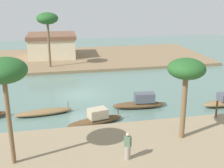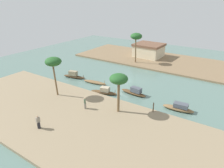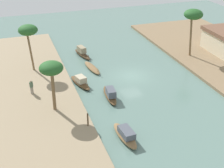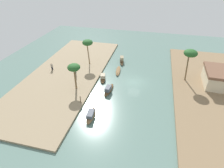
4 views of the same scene
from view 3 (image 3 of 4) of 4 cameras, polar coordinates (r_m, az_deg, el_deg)
name	(u,v)px [view 3 (image 3 of 4)]	position (r m, az deg, el deg)	size (l,w,h in m)	color
river_water	(132,76)	(38.83, 3.65, 1.52)	(68.01, 68.01, 0.00)	slate
riverbank_left	(7,93)	(36.31, -18.79, -1.65)	(38.08, 14.80, 0.35)	#937F60
sampan_upstream_small	(125,135)	(27.61, 2.48, -9.32)	(4.18, 1.46, 1.12)	brown
sampan_with_red_awning	(110,94)	(33.63, -0.35, -1.90)	(4.45, 1.38, 1.28)	brown
sampan_midstream	(82,53)	(44.74, -5.54, 5.76)	(4.59, 1.79, 1.36)	#47331E
sampan_downstream_large	(92,68)	(40.53, -3.70, 3.02)	(4.56, 1.51, 0.88)	brown
sampan_open_hull	(80,82)	(36.59, -5.86, 0.42)	(4.41, 2.07, 1.15)	brown
person_on_near_bank	(32,88)	(34.83, -14.61, -0.66)	(0.46, 0.46, 1.61)	gray
mooring_post	(88,120)	(28.59, -4.48, -6.55)	(0.14, 0.14, 1.29)	#4C3823
palm_tree_left_near	(28,31)	(38.93, -15.23, 9.44)	(2.34, 2.34, 5.93)	brown
palm_tree_left_far	(51,70)	(29.70, -11.13, 2.64)	(2.30, 2.30, 5.17)	brown
palm_tree_right_tall	(193,15)	(43.50, 14.77, 12.15)	(2.54, 2.54, 6.59)	brown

